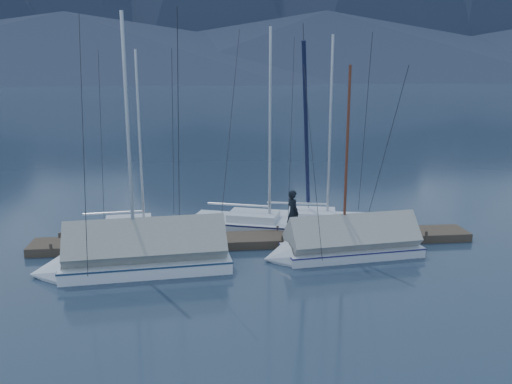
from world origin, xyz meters
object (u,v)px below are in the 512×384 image
Objects in this scene: sailboat_covered_far at (131,258)px; sailboat_open_right at (338,223)px; sailboat_open_mid at (281,227)px; sailboat_covered_near at (340,246)px; sailboat_open_left at (155,228)px; person at (293,212)px.

sailboat_open_right is at bearing 27.07° from sailboat_covered_far.
sailboat_open_mid is 1.20× the size of sailboat_covered_near.
sailboat_covered_near is at bearing -103.47° from sailboat_open_right.
sailboat_open_left reaches higher than sailboat_covered_near.
sailboat_open_mid reaches higher than sailboat_covered_near.
sailboat_covered_far is (-0.49, -4.61, 0.33)m from sailboat_open_left.
sailboat_open_mid is (5.56, -0.47, 0.02)m from sailboat_open_left.
sailboat_covered_far is 5.22× the size of person.
sailboat_open_left is 0.88× the size of sailboat_covered_far.
sailboat_covered_far is at bearing 90.05° from person.
sailboat_open_mid is 1.94m from person.
person is at bearing -141.98° from sailboat_open_right.
person is at bearing -19.44° from sailboat_open_left.
sailboat_open_mid is 5.12× the size of person.
sailboat_covered_far is at bearing -96.12° from sailboat_open_left.
sailboat_open_right is (2.69, 0.33, -0.01)m from sailboat_open_mid.
sailboat_covered_far reaches higher than person.
sailboat_covered_far is (-8.75, -4.47, 0.32)m from sailboat_open_right.
sailboat_open_right is at bearing -74.02° from person.
sailboat_open_left is 4.59× the size of person.
sailboat_open_mid reaches higher than person.
sailboat_open_right is at bearing -0.98° from sailboat_open_left.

